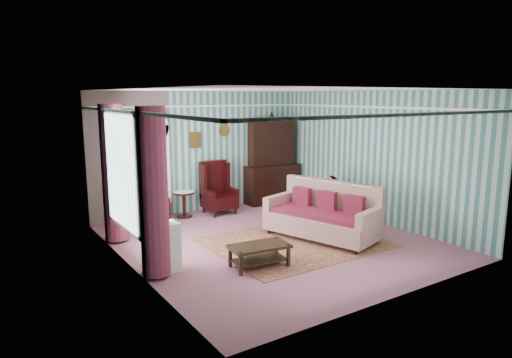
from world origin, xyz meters
TOP-DOWN VIEW (x-y plane):
  - floor at (0.00, 0.00)m, footprint 6.00×6.00m
  - room_shell at (-0.62, 0.18)m, footprint 5.53×6.02m
  - bookcase at (-1.35, 2.84)m, footprint 0.80×0.28m
  - dresser_hutch at (1.90, 2.72)m, footprint 1.50×0.56m
  - wingback_left at (-1.60, 2.45)m, footprint 0.76×0.80m
  - wingback_right at (0.15, 2.45)m, footprint 0.76×0.80m
  - seated_woman at (-1.60, 2.45)m, footprint 0.44×0.40m
  - round_side_table at (-0.70, 2.60)m, footprint 0.50×0.50m
  - nest_table at (2.47, 0.90)m, footprint 0.45×0.38m
  - plant_stand at (-2.40, -0.30)m, footprint 0.55×0.35m
  - rug at (0.30, -0.30)m, footprint 3.20×2.60m
  - sofa at (0.90, -0.37)m, footprint 1.59×2.43m
  - floral_armchair at (1.85, 0.76)m, footprint 1.16×1.13m
  - coffee_table at (-0.97, -0.98)m, footprint 1.04×0.63m
  - potted_plant_a at (-2.49, -0.40)m, footprint 0.40×0.35m
  - potted_plant_b at (-2.33, -0.23)m, footprint 0.34×0.31m
  - potted_plant_c at (-2.49, -0.18)m, footprint 0.29×0.29m

SIDE VIEW (x-z plane):
  - floor at x=0.00m, z-range 0.00..0.00m
  - rug at x=0.30m, z-range 0.00..0.01m
  - coffee_table at x=-0.97m, z-range 0.00..0.38m
  - nest_table at x=2.47m, z-range 0.00..0.54m
  - round_side_table at x=-0.70m, z-range 0.00..0.60m
  - plant_stand at x=-2.40m, z-range 0.00..0.80m
  - floral_armchair at x=1.85m, z-range 0.00..0.89m
  - sofa at x=0.90m, z-range 0.00..0.94m
  - seated_woman at x=-1.60m, z-range 0.00..1.18m
  - wingback_left at x=-1.60m, z-range 0.00..1.25m
  - wingback_right at x=0.15m, z-range 0.00..1.25m
  - potted_plant_c at x=-2.49m, z-range 0.80..1.21m
  - potted_plant_a at x=-2.49m, z-range 0.80..1.23m
  - potted_plant_b at x=-2.33m, z-range 0.80..1.29m
  - bookcase at x=-1.35m, z-range 0.00..2.24m
  - dresser_hutch at x=1.90m, z-range 0.00..2.36m
  - room_shell at x=-0.62m, z-range 0.55..3.46m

